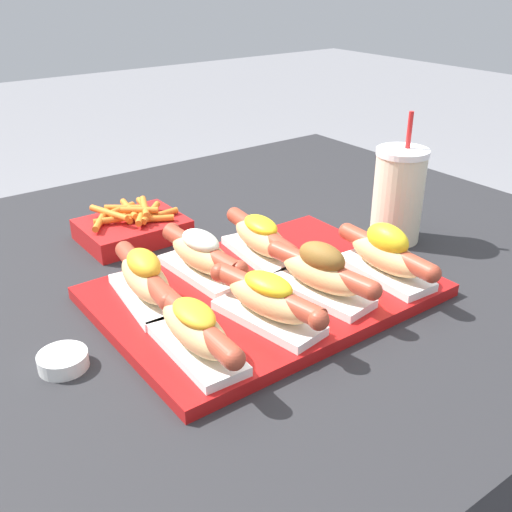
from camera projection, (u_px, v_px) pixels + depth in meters
name	position (u px, v px, depth m)	size (l,w,h in m)	color
patio_table	(199.00, 445.00, 1.07)	(1.46, 1.05, 0.69)	#232326
serving_tray	(264.00, 291.00, 0.86)	(0.46, 0.33, 0.02)	#B71414
hot_dog_0	(195.00, 329.00, 0.70)	(0.07, 0.20, 0.06)	white
hot_dog_1	(266.00, 300.00, 0.75)	(0.08, 0.19, 0.07)	white
hot_dog_2	(321.00, 272.00, 0.82)	(0.08, 0.19, 0.08)	white
hot_dog_3	(386.00, 254.00, 0.87)	(0.07, 0.20, 0.08)	white
hot_dog_4	(145.00, 278.00, 0.80)	(0.08, 0.19, 0.07)	white
hot_dog_5	(204.00, 254.00, 0.87)	(0.07, 0.20, 0.07)	white
hot_dog_6	(261.00, 238.00, 0.93)	(0.08, 0.19, 0.07)	white
sauce_bowl	(63.00, 360.00, 0.71)	(0.06, 0.06, 0.02)	white
drink_cup	(398.00, 195.00, 1.01)	(0.09, 0.09, 0.22)	beige
fries_basket	(132.00, 227.00, 1.04)	(0.17, 0.13, 0.06)	#B21919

